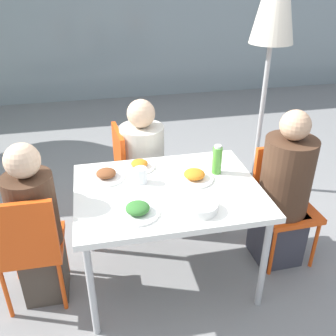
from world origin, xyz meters
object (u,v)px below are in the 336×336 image
(chair_left, at_px, (28,243))
(person_far, at_px, (143,168))
(person_right, at_px, (283,195))
(drinking_cup, at_px, (141,175))
(chair_far, at_px, (132,169))
(salad_bowl, at_px, (201,207))
(person_left, at_px, (37,229))
(closed_umbrella, at_px, (276,0))
(chair_right, at_px, (283,195))
(bottle, at_px, (217,160))

(chair_left, distance_m, person_far, 1.13)
(person_right, xyz_separation_m, drinking_cup, (-1.00, 0.09, 0.23))
(chair_far, relative_size, salad_bowl, 4.36)
(drinking_cup, bearing_deg, person_far, 80.77)
(person_left, relative_size, closed_umbrella, 0.49)
(person_left, height_order, drinking_cup, person_left)
(salad_bowl, bearing_deg, person_far, 101.55)
(closed_umbrella, relative_size, salad_bowl, 11.66)
(person_far, bearing_deg, closed_umbrella, 101.08)
(chair_right, distance_m, chair_far, 1.22)
(salad_bowl, bearing_deg, drinking_cup, 127.11)
(chair_left, relative_size, person_far, 0.78)
(chair_far, bearing_deg, closed_umbrella, 98.22)
(person_left, height_order, bottle, person_left)
(chair_left, xyz_separation_m, chair_right, (1.79, 0.17, 0.00))
(chair_left, height_order, closed_umbrella, closed_umbrella)
(chair_far, bearing_deg, chair_right, 53.38)
(chair_right, relative_size, salad_bowl, 4.36)
(chair_left, bearing_deg, bottle, 9.85)
(chair_far, height_order, salad_bowl, chair_far)
(bottle, relative_size, drinking_cup, 1.95)
(chair_far, distance_m, salad_bowl, 1.09)
(chair_left, height_order, person_far, person_far)
(bottle, distance_m, salad_bowl, 0.48)
(person_right, distance_m, salad_bowl, 0.80)
(bottle, distance_m, drinking_cup, 0.53)
(person_right, relative_size, bottle, 5.76)
(person_left, distance_m, person_right, 1.69)
(salad_bowl, bearing_deg, person_left, 163.52)
(person_left, bearing_deg, person_far, 42.14)
(closed_umbrella, distance_m, bottle, 1.48)
(person_left, relative_size, person_right, 0.95)
(person_right, distance_m, closed_umbrella, 1.59)
(bottle, bearing_deg, closed_umbrella, 50.70)
(chair_right, distance_m, person_right, 0.11)
(person_far, distance_m, drinking_cup, 0.66)
(person_right, height_order, closed_umbrella, closed_umbrella)
(chair_left, distance_m, chair_right, 1.80)
(person_left, distance_m, person_far, 1.04)
(chair_right, distance_m, closed_umbrella, 1.58)
(chair_far, bearing_deg, drinking_cup, -6.15)
(person_far, xyz_separation_m, salad_bowl, (0.20, -0.98, 0.25))
(chair_left, relative_size, drinking_cup, 8.09)
(person_left, height_order, salad_bowl, person_left)
(closed_umbrella, distance_m, salad_bowl, 1.91)
(chair_left, xyz_separation_m, person_left, (0.05, 0.08, 0.04))
(bottle, height_order, drinking_cup, bottle)
(chair_left, height_order, salad_bowl, chair_left)
(closed_umbrella, height_order, drinking_cup, closed_umbrella)
(chair_left, height_order, chair_right, same)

